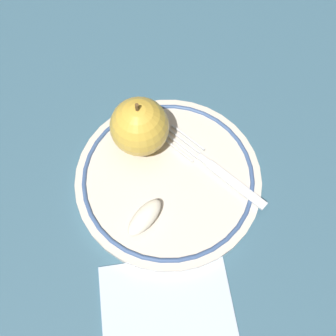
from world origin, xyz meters
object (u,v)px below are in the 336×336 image
apple_red_whole (140,127)px  fork (216,169)px  plate (168,177)px  apple_slice_front (145,217)px  napkin_folded (168,316)px

apple_red_whole → fork: 0.12m
plate → apple_slice_front: bearing=137.6°
napkin_folded → apple_red_whole: bearing=-8.2°
apple_red_whole → apple_slice_front: apple_red_whole is taller
plate → napkin_folded: 0.18m
plate → apple_red_whole: apple_red_whole is taller
napkin_folded → plate: bearing=-17.4°
apple_red_whole → apple_slice_front: bearing=166.5°
plate → fork: bearing=-101.0°
apple_slice_front → fork: size_ratio=0.36×
fork → napkin_folded: 0.19m
apple_red_whole → plate: bearing=-161.4°
apple_red_whole → apple_slice_front: size_ratio=1.54×
plate → apple_slice_front: 0.07m
plate → fork: (-0.01, -0.06, 0.01)m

